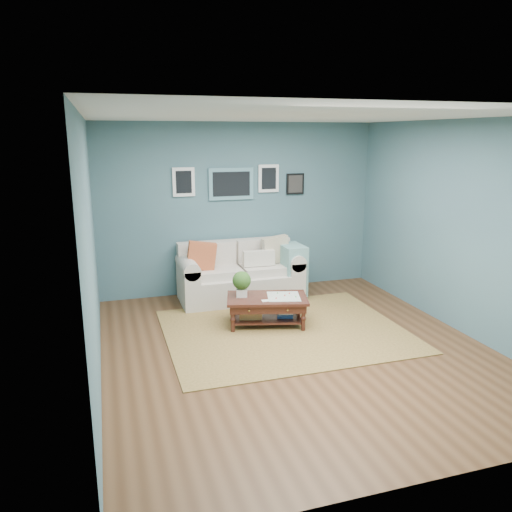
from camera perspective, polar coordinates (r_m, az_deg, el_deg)
name	(u,v)px	position (r m, az deg, el deg)	size (l,w,h in m)	color
room_shell	(296,237)	(5.75, 4.64, 2.19)	(5.00, 5.02, 2.70)	brown
area_rug	(284,331)	(6.61, 3.28, -8.52)	(3.06, 2.45, 0.01)	brown
loveseat	(245,273)	(7.77, -1.31, -2.00)	(1.91, 0.87, 0.98)	beige
coffee_table	(263,302)	(6.69, 0.78, -5.25)	(1.19, 0.87, 0.74)	black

